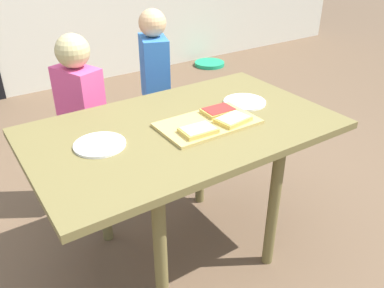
# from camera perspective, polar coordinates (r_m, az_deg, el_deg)

# --- Properties ---
(ground_plane) EXTENTS (16.00, 16.00, 0.00)m
(ground_plane) POSITION_cam_1_polar(r_m,az_deg,el_deg) (2.08, -1.04, -14.80)
(ground_plane) COLOR brown
(dining_table) EXTENTS (1.29, 0.77, 0.70)m
(dining_table) POSITION_cam_1_polar(r_m,az_deg,el_deg) (1.71, -1.23, 0.36)
(dining_table) COLOR brown
(dining_table) RESTS_ON ground
(cutting_board) EXTENTS (0.42, 0.24, 0.01)m
(cutting_board) POSITION_cam_1_polar(r_m,az_deg,el_deg) (1.67, 2.28, 2.99)
(cutting_board) COLOR tan
(cutting_board) RESTS_ON dining_table
(pizza_slice_near_left) EXTENTS (0.14, 0.10, 0.02)m
(pizza_slice_near_left) POSITION_cam_1_polar(r_m,az_deg,el_deg) (1.58, 0.93, 2.00)
(pizza_slice_near_left) COLOR gold
(pizza_slice_near_left) RESTS_ON cutting_board
(pizza_slice_near_right) EXTENTS (0.15, 0.12, 0.02)m
(pizza_slice_near_right) POSITION_cam_1_polar(r_m,az_deg,el_deg) (1.68, 5.90, 3.54)
(pizza_slice_near_right) COLOR gold
(pizza_slice_near_right) RESTS_ON cutting_board
(pizza_slice_far_right) EXTENTS (0.14, 0.10, 0.02)m
(pizza_slice_far_right) POSITION_cam_1_polar(r_m,az_deg,el_deg) (1.75, 3.87, 4.79)
(pizza_slice_far_right) COLOR gold
(pizza_slice_far_right) RESTS_ON cutting_board
(plate_white_right) EXTENTS (0.20, 0.20, 0.01)m
(plate_white_right) POSITION_cam_1_polar(r_m,az_deg,el_deg) (1.90, 7.58, 6.01)
(plate_white_right) COLOR white
(plate_white_right) RESTS_ON dining_table
(plate_white_left) EXTENTS (0.20, 0.20, 0.01)m
(plate_white_left) POSITION_cam_1_polar(r_m,az_deg,el_deg) (1.55, -13.12, -0.08)
(plate_white_left) COLOR white
(plate_white_left) RESTS_ON dining_table
(child_left) EXTENTS (0.22, 0.27, 0.99)m
(child_left) POSITION_cam_1_polar(r_m,az_deg,el_deg) (2.16, -15.54, 4.07)
(child_left) COLOR #224E54
(child_left) RESTS_ON ground
(child_right) EXTENTS (0.21, 0.27, 1.04)m
(child_right) POSITION_cam_1_polar(r_m,az_deg,el_deg) (2.38, -5.28, 8.05)
(child_right) COLOR navy
(child_right) RESTS_ON ground
(garden_hose_coil) EXTENTS (0.34, 0.34, 0.04)m
(garden_hose_coil) POSITION_cam_1_polar(r_m,az_deg,el_deg) (4.68, 2.53, 11.47)
(garden_hose_coil) COLOR #1EA16A
(garden_hose_coil) RESTS_ON ground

